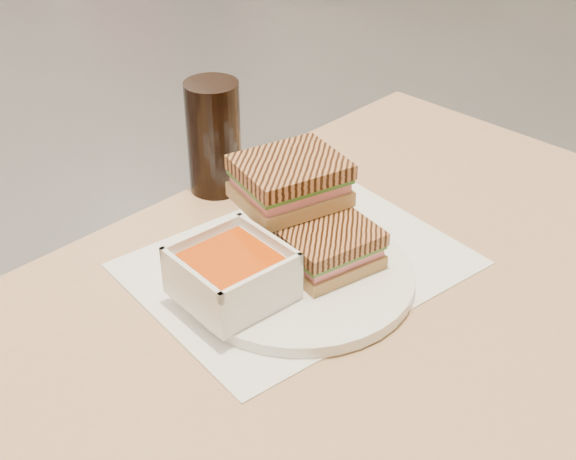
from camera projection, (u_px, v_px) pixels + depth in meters
main_table at (315, 411)px, 0.92m from camera, size 1.27×0.83×0.75m
tray_liner at (298, 264)px, 0.97m from camera, size 0.39×0.31×0.00m
plate at (299, 276)px, 0.93m from camera, size 0.27×0.27×0.01m
soup_bowl at (232, 276)px, 0.88m from camera, size 0.12×0.12×0.06m
panini_lower at (329, 247)px, 0.93m from camera, size 0.12×0.10×0.05m
panini_upper at (290, 181)px, 0.95m from camera, size 0.14×0.12×0.06m
cola_glass at (214, 137)px, 1.08m from camera, size 0.07×0.07×0.16m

